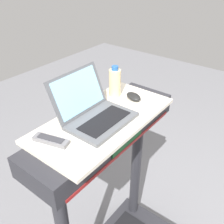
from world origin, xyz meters
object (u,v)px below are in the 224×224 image
laptop (94,111)px  water_bottle (115,82)px  computer_mouse (134,97)px  tv_remote (51,140)px

laptop → water_bottle: size_ratio=1.83×
laptop → water_bottle: laptop is taller
computer_mouse → laptop: bearing=-169.7°
laptop → tv_remote: bearing=169.5°
computer_mouse → tv_remote: 0.53m
laptop → computer_mouse: size_ratio=3.19×
computer_mouse → tv_remote: (-0.53, 0.07, -0.01)m
laptop → computer_mouse: bearing=-11.5°
computer_mouse → water_bottle: size_ratio=0.57×
tv_remote → computer_mouse: bearing=-7.3°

